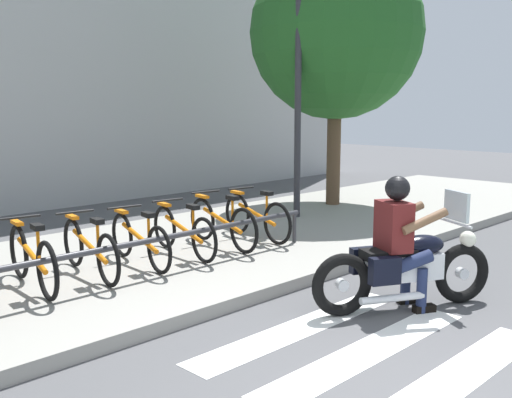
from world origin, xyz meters
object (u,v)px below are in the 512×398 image
at_px(bicycle_4, 139,240).
at_px(tree_near_rack, 336,33).
at_px(bicycle_6, 222,223).
at_px(bike_rack, 141,244).
at_px(motorcycle, 405,267).
at_px(bicycle_3, 90,248).
at_px(bicycle_5, 183,231).
at_px(bicycle_7, 256,217).
at_px(street_lamp, 298,74).
at_px(bicycle_2, 32,258).
at_px(rider, 400,233).

distance_m(bicycle_4, tree_near_rack, 6.48).
bearing_deg(bicycle_4, bicycle_6, -0.04).
bearing_deg(bike_rack, motorcycle, -56.40).
relative_size(bicycle_3, bike_rack, 0.30).
bearing_deg(bicycle_5, bicycle_7, -0.03).
bearing_deg(bicycle_6, street_lamp, 17.02).
height_order(bicycle_6, street_lamp, street_lamp).
bearing_deg(tree_near_rack, motorcycle, -135.05).
bearing_deg(bicycle_7, bike_rack, -167.37).
bearing_deg(bicycle_7, tree_near_rack, 18.93).
relative_size(motorcycle, bicycle_5, 1.17).
bearing_deg(motorcycle, bicycle_3, 123.39).
distance_m(bicycle_4, bicycle_6, 1.41).
distance_m(bicycle_7, tree_near_rack, 4.78).
distance_m(motorcycle, bicycle_7, 3.16).
height_order(motorcycle, tree_near_rack, tree_near_rack).
xyz_separation_m(bicycle_2, bicycle_6, (2.82, 0.00, 0.00)).
relative_size(motorcycle, bicycle_3, 1.15).
bearing_deg(motorcycle, tree_near_rack, 44.95).
xyz_separation_m(bicycle_5, bicycle_6, (0.71, -0.00, 0.02)).
bearing_deg(bike_rack, bicycle_4, 57.49).
distance_m(rider, bicycle_2, 4.04).
bearing_deg(street_lamp, bicycle_3, -170.53).
bearing_deg(bicycle_5, bike_rack, -152.37).
height_order(bicycle_3, bicycle_4, bicycle_3).
relative_size(bicycle_3, bicycle_6, 0.99).
distance_m(bicycle_2, bicycle_7, 3.53).
distance_m(bicycle_5, bicycle_7, 1.41).
bearing_deg(rider, bicycle_5, 100.11).
distance_m(bicycle_3, tree_near_rack, 7.09).
bearing_deg(bicycle_2, rider, -48.66).
xyz_separation_m(bicycle_6, street_lamp, (2.54, 0.78, 2.23)).
xyz_separation_m(bicycle_5, bike_rack, (-1.06, -0.55, 0.09)).
xyz_separation_m(motorcycle, street_lamp, (2.65, 3.84, 2.27)).
distance_m(rider, bicycle_5, 3.09).
distance_m(bicycle_3, bike_rack, 0.66).
distance_m(motorcycle, bicycle_2, 4.09).
relative_size(bicycle_6, bike_rack, 0.31).
height_order(rider, bike_rack, rider).
bearing_deg(bicycle_5, rider, -79.89).
distance_m(rider, street_lamp, 5.04).
height_order(rider, bicycle_4, rider).
height_order(bicycle_5, street_lamp, street_lamp).
xyz_separation_m(bicycle_3, bicycle_4, (0.71, 0.00, -0.01)).
distance_m(bicycle_2, bicycle_5, 2.12).
relative_size(bicycle_2, bicycle_5, 1.01).
relative_size(bicycle_6, bicycle_7, 1.04).
distance_m(bicycle_7, street_lamp, 3.00).
bearing_deg(rider, bicycle_2, 131.34).
bearing_deg(street_lamp, bike_rack, -162.82).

